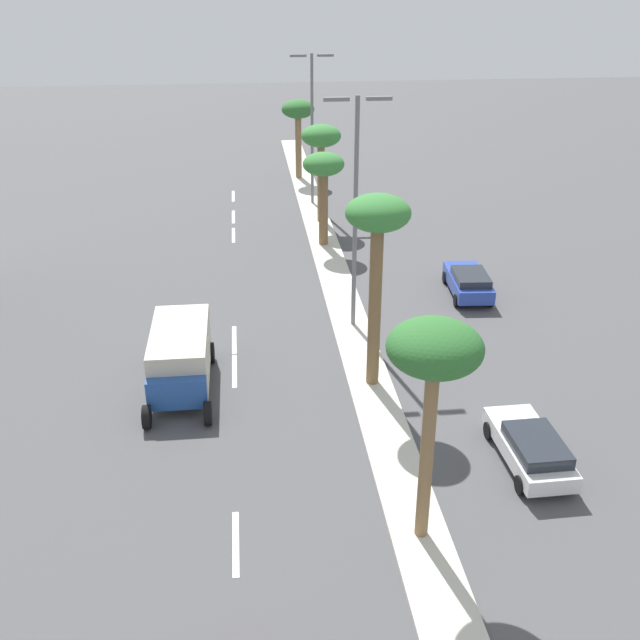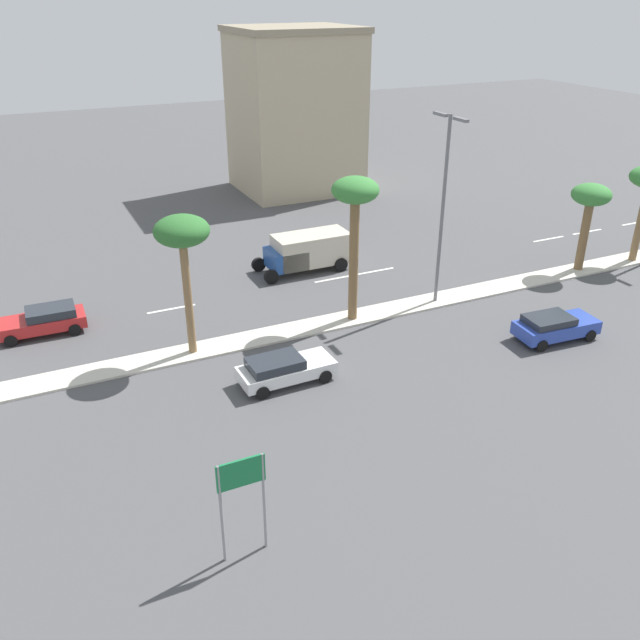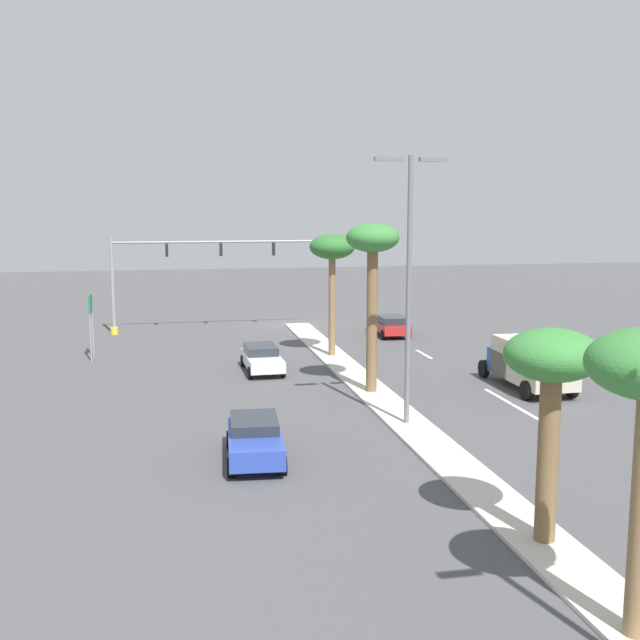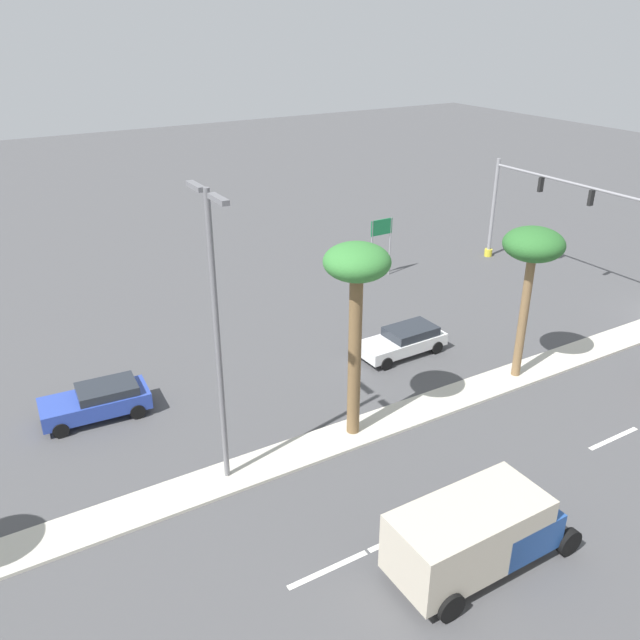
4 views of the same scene
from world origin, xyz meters
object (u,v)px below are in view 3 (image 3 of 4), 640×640
palm_tree_inboard (332,252)px  sedan_blue_far (255,439)px  sedan_white_front (262,358)px  directional_road_sign (91,312)px  box_truck (530,362)px  palm_tree_leading (373,252)px  traffic_signal_gantry (170,270)px  palm_tree_near (552,370)px  sedan_red_leading (390,325)px  street_lamp_trailing (409,271)px

palm_tree_inboard → sedan_blue_far: palm_tree_inboard is taller
sedan_blue_far → sedan_white_front: bearing=-98.0°
directional_road_sign → box_truck: size_ratio=0.62×
palm_tree_leading → sedan_blue_far: size_ratio=1.77×
traffic_signal_gantry → directional_road_sign: (4.55, 8.77, -1.66)m
palm_tree_inboard → sedan_blue_far: bearing=69.5°
palm_tree_inboard → box_truck: palm_tree_inboard is taller
palm_tree_inboard → palm_tree_near: size_ratio=1.26×
sedan_red_leading → directional_road_sign: bearing=13.0°
traffic_signal_gantry → palm_tree_near: size_ratio=2.71×
sedan_blue_far → traffic_signal_gantry: bearing=-84.6°
palm_tree_leading → palm_tree_near: palm_tree_leading is taller
sedan_blue_far → sedan_red_leading: 26.87m
box_truck → directional_road_sign: bearing=-28.7°
directional_road_sign → box_truck: directional_road_sign is taller
traffic_signal_gantry → directional_road_sign: size_ratio=4.01×
box_truck → sedan_red_leading: bearing=-82.3°
sedan_blue_far → box_truck: (-14.26, -7.83, 0.55)m
directional_road_sign → sedan_red_leading: size_ratio=0.83×
traffic_signal_gantry → palm_tree_inboard: 14.34m
palm_tree_inboard → box_truck: 13.29m
palm_tree_leading → sedan_blue_far: (6.50, 8.46, -5.93)m
palm_tree_inboard → box_truck: size_ratio=1.16×
traffic_signal_gantry → street_lamp_trailing: 27.01m
sedan_red_leading → palm_tree_leading: bearing=70.3°
palm_tree_leading → sedan_red_leading: (-5.56, -15.55, -5.93)m
traffic_signal_gantry → directional_road_sign: 10.02m
palm_tree_near → sedan_blue_far: (6.66, -8.21, -3.91)m
sedan_red_leading → sedan_white_front: 13.89m
street_lamp_trailing → sedan_blue_far: size_ratio=2.37×
palm_tree_inboard → sedan_blue_far: (6.55, 17.49, -5.43)m
directional_road_sign → palm_tree_near: 31.11m
traffic_signal_gantry → directional_road_sign: bearing=62.6°
street_lamp_trailing → sedan_blue_far: street_lamp_trailing is taller
directional_road_sign → box_truck: (-21.47, 11.74, -1.45)m
sedan_white_front → sedan_red_leading: bearing=-136.2°
palm_tree_near → box_truck: (-7.60, -16.04, -3.36)m
sedan_blue_far → directional_road_sign: bearing=-69.8°
street_lamp_trailing → sedan_white_front: 13.44m
directional_road_sign → box_truck: 24.51m
palm_tree_leading → palm_tree_near: (-0.16, 16.67, -2.02)m
traffic_signal_gantry → box_truck: traffic_signal_gantry is taller
palm_tree_leading → street_lamp_trailing: (0.01, 5.47, -0.42)m
directional_road_sign → sedan_blue_far: 20.95m
sedan_red_leading → sedan_white_front: sedan_red_leading is taller
palm_tree_near → box_truck: size_ratio=0.91×
palm_tree_inboard → traffic_signal_gantry: bearing=-49.7°
palm_tree_near → palm_tree_inboard: bearing=-89.8°
street_lamp_trailing → box_truck: bearing=-148.1°
palm_tree_leading → street_lamp_trailing: size_ratio=0.75×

